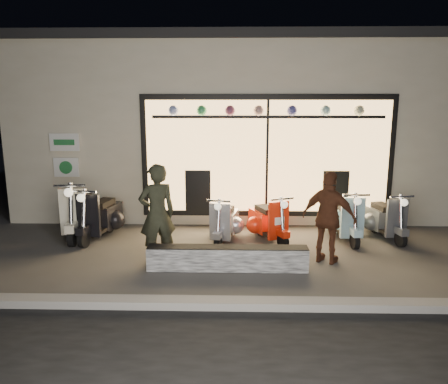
{
  "coord_description": "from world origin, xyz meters",
  "views": [
    {
      "loc": [
        0.11,
        -7.44,
        2.75
      ],
      "look_at": [
        -0.1,
        0.6,
        1.05
      ],
      "focal_mm": 35.0,
      "sensor_mm": 36.0,
      "label": 1
    }
  ],
  "objects_px": {
    "scooter_silver": "(225,222)",
    "scooter_red": "(266,221)",
    "graffiti_barrier": "(227,258)",
    "woman": "(329,218)",
    "man": "(157,214)"
  },
  "relations": [
    {
      "from": "scooter_silver",
      "to": "graffiti_barrier",
      "type": "bearing_deg",
      "value": -76.59
    },
    {
      "from": "graffiti_barrier",
      "to": "woman",
      "type": "bearing_deg",
      "value": 12.78
    },
    {
      "from": "graffiti_barrier",
      "to": "man",
      "type": "distance_m",
      "value": 1.41
    },
    {
      "from": "scooter_red",
      "to": "man",
      "type": "relative_size",
      "value": 0.74
    },
    {
      "from": "graffiti_barrier",
      "to": "scooter_silver",
      "type": "xyz_separation_m",
      "value": [
        -0.07,
        1.6,
        0.16
      ]
    },
    {
      "from": "scooter_red",
      "to": "scooter_silver",
      "type": "bearing_deg",
      "value": 161.7
    },
    {
      "from": "man",
      "to": "scooter_red",
      "type": "bearing_deg",
      "value": -170.1
    },
    {
      "from": "graffiti_barrier",
      "to": "scooter_red",
      "type": "height_order",
      "value": "scooter_red"
    },
    {
      "from": "scooter_silver",
      "to": "scooter_red",
      "type": "distance_m",
      "value": 0.83
    },
    {
      "from": "scooter_silver",
      "to": "man",
      "type": "distance_m",
      "value": 1.77
    },
    {
      "from": "scooter_silver",
      "to": "woman",
      "type": "height_order",
      "value": "woman"
    },
    {
      "from": "graffiti_barrier",
      "to": "scooter_red",
      "type": "bearing_deg",
      "value": 65.73
    },
    {
      "from": "man",
      "to": "graffiti_barrier",
      "type": "bearing_deg",
      "value": 139.83
    },
    {
      "from": "graffiti_barrier",
      "to": "scooter_silver",
      "type": "distance_m",
      "value": 1.61
    },
    {
      "from": "graffiti_barrier",
      "to": "scooter_red",
      "type": "relative_size",
      "value": 2.07
    }
  ]
}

